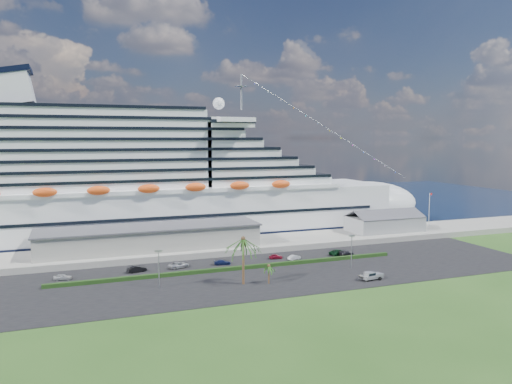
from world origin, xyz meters
name	(u,v)px	position (x,y,z in m)	size (l,w,h in m)	color
ground	(292,285)	(0.00, 0.00, 0.00)	(420.00, 420.00, 0.00)	#264B19
asphalt_lot	(273,272)	(0.00, 11.00, 0.06)	(140.00, 38.00, 0.12)	black
wharf	(236,245)	(0.00, 40.00, 0.90)	(240.00, 20.00, 1.80)	gray
water	(176,208)	(0.00, 130.00, 0.01)	(420.00, 160.00, 0.02)	black
cruise_ship	(149,187)	(-21.53, 64.00, 16.69)	(191.00, 38.00, 54.00)	silver
terminal_building	(151,237)	(-25.00, 40.00, 5.01)	(61.00, 15.00, 6.30)	gray
port_shed	(385,223)	(52.00, 40.00, 4.40)	(24.00, 12.31, 7.37)	gray
flagpole	(429,209)	(70.04, 40.00, 8.27)	(1.08, 0.16, 12.00)	silver
hedge	(235,268)	(-8.00, 16.00, 0.57)	(88.00, 1.10, 0.90)	black
lamp_post_left	(159,264)	(-28.00, 8.00, 5.34)	(1.60, 0.35, 8.27)	gray
lamp_post_right	(352,247)	(20.00, 8.00, 5.34)	(1.60, 0.35, 8.27)	gray
palm_tall	(243,244)	(-10.00, 4.00, 9.20)	(8.82, 8.82, 11.13)	#47301E
palm_short	(269,268)	(-4.50, 2.50, 3.67)	(3.53, 3.53, 4.56)	#47301E
parked_car_0	(63,277)	(-47.78, 21.53, 0.80)	(1.61, 4.00, 1.36)	#BDBEBF
parked_car_1	(137,269)	(-31.02, 22.54, 0.89)	(1.62, 4.66, 1.53)	black
parked_car_2	(179,265)	(-20.62, 22.77, 0.86)	(2.45, 5.32, 1.48)	#A4A5AD
parked_car_3	(222,262)	(-9.48, 22.13, 0.74)	(1.73, 4.27, 1.24)	navy
parked_car_4	(276,256)	(5.81, 23.15, 0.75)	(1.49, 3.69, 1.26)	maroon
parked_car_5	(294,257)	(10.06, 20.54, 0.75)	(1.33, 3.82, 1.26)	silver
parked_car_6	(338,252)	(23.86, 21.38, 0.89)	(2.57, 5.57, 1.55)	black
parked_car_7	(346,253)	(25.61, 19.98, 0.80)	(1.91, 4.69, 1.36)	black
pickup_truck	(372,276)	(18.71, -3.10, 1.13)	(5.42, 2.52, 1.84)	black
boat_trailer	(368,276)	(17.94, -2.89, 1.11)	(5.26, 3.47, 1.50)	gray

